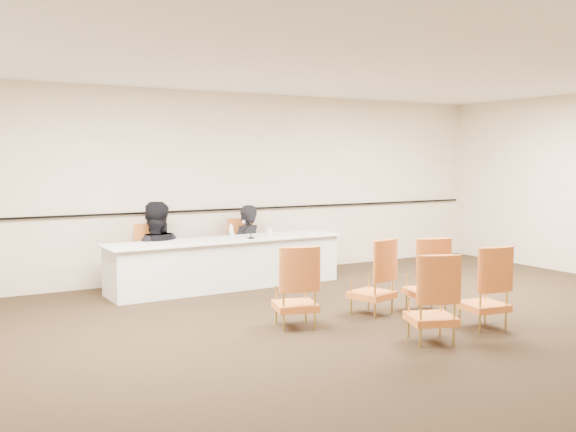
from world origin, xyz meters
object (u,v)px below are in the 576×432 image
object	(u,v)px
panel_table	(227,263)
aud_chair_front_left	(295,286)
drinking_glass	(233,236)
water_bottle	(231,232)
panelist_second	(155,263)
aud_chair_front_right	(426,274)
panelist_second_chair	(154,256)
aud_chair_back_right	(483,286)
aud_chair_back_mid	(431,297)
panelist_main	(246,255)
aud_chair_front_mid	(372,276)
panelist_main_chair	(246,249)
coffee_cup	(270,233)
microphone	(251,230)

from	to	relation	value
panel_table	aud_chair_front_left	xyz separation A→B (m)	(-0.27, -2.49, 0.11)
drinking_glass	water_bottle	bearing A→B (deg)	82.87
panelist_second	aud_chair_front_right	size ratio (longest dim) A/B	1.95
panelist_second_chair	aud_chair_back_right	bearing A→B (deg)	-60.00
panelist_second_chair	aud_chair_front_right	world-z (taller)	same
aud_chair_front_left	aud_chair_back_mid	bearing A→B (deg)	-37.08
aud_chair_front_left	aud_chair_back_mid	xyz separation A→B (m)	(0.94, -1.22, 0.00)
panelist_main	water_bottle	distance (m)	0.95
panel_table	aud_chair_front_mid	world-z (taller)	aud_chair_front_mid
panelist_main_chair	aud_chair_back_right	bearing A→B (deg)	-78.43
panelist_main_chair	panelist_second_chair	distance (m)	1.55
water_bottle	panelist_second_chair	bearing A→B (deg)	150.28
panelist_second_chair	aud_chair_front_mid	bearing A→B (deg)	-60.22
panelist_second_chair	water_bottle	bearing A→B (deg)	-31.37
panelist_main_chair	water_bottle	size ratio (longest dim) A/B	4.18
panelist_main_chair	aud_chair_back_right	distance (m)	4.25
panelist_second	aud_chair_front_left	xyz separation A→B (m)	(0.67, -3.01, 0.11)
aud_chair_front_left	panel_table	bearing A→B (deg)	99.25
panel_table	drinking_glass	distance (m)	0.43
panelist_main	aud_chair_front_right	world-z (taller)	panelist_main
panelist_main	aud_chair_front_left	world-z (taller)	panelist_main
panelist_main	coffee_cup	world-z (taller)	panelist_main
aud_chair_front_right	aud_chair_back_right	distance (m)	0.93
panelist_main	drinking_glass	world-z (taller)	panelist_main
aud_chair_front_right	aud_chair_back_mid	bearing A→B (deg)	-114.20
microphone	panelist_second	bearing A→B (deg)	129.21
panelist_main_chair	microphone	bearing A→B (deg)	-112.47
aud_chair_front_right	aud_chair_back_right	world-z (taller)	same
coffee_cup	aud_chair_back_right	size ratio (longest dim) A/B	0.13
aud_chair_front_mid	aud_chair_front_right	world-z (taller)	same
panelist_main	panelist_second	distance (m)	1.55
panelist_second	microphone	distance (m)	1.53
panelist_main_chair	panelist_second	world-z (taller)	panelist_second
panelist_second	aud_chair_back_right	size ratio (longest dim) A/B	1.95
panelist_main_chair	aud_chair_front_mid	bearing A→B (deg)	-86.78
panelist_second	water_bottle	bearing A→B (deg)	165.52
microphone	drinking_glass	xyz separation A→B (m)	(-0.29, 0.03, -0.09)
panelist_second	drinking_glass	bearing A→B (deg)	162.53
panelist_second	microphone	xyz separation A→B (m)	(1.28, -0.66, 0.50)
drinking_glass	panel_table	bearing A→B (deg)	112.94
drinking_glass	coffee_cup	distance (m)	0.66
coffee_cup	aud_chair_front_right	bearing A→B (deg)	-71.78
drinking_glass	aud_chair_back_right	size ratio (longest dim) A/B	0.11
panelist_second	aud_chair_front_left	size ratio (longest dim) A/B	1.95
aud_chair_back_mid	microphone	bearing A→B (deg)	115.96
water_bottle	aud_chair_back_right	bearing A→B (deg)	-66.60
panelist_main_chair	panelist_second_chair	world-z (taller)	same
panelist_second_chair	drinking_glass	world-z (taller)	panelist_second_chair
panelist_main_chair	panelist_main	bearing A→B (deg)	0.00
panelist_second_chair	aud_chair_front_left	size ratio (longest dim) A/B	1.00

